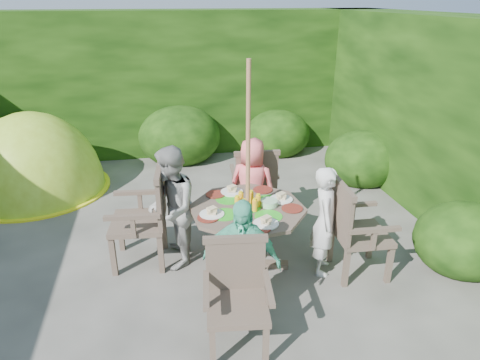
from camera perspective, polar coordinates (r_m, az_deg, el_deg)
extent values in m
plane|color=#44433D|center=(4.83, -12.19, -11.47)|extent=(60.00, 60.00, 0.00)
cube|color=black|center=(8.12, -13.02, 12.38)|extent=(9.00, 1.00, 2.50)
cylinder|color=#44372C|center=(4.59, 0.99, -7.85)|extent=(0.12, 0.12, 0.67)
cube|color=#44372C|center=(4.76, 0.97, -11.01)|extent=(0.88, 0.34, 0.06)
cube|color=#44372C|center=(4.76, 0.97, -11.01)|extent=(0.34, 0.88, 0.06)
cylinder|color=#44372C|center=(4.42, 1.02, -3.89)|extent=(1.52, 1.52, 0.04)
cylinder|color=green|center=(4.27, -2.06, -4.61)|extent=(0.28, 0.28, 0.00)
cylinder|color=green|center=(4.24, 3.81, -4.83)|extent=(0.28, 0.28, 0.00)
cylinder|color=green|center=(4.58, -1.54, -2.53)|extent=(0.28, 0.28, 0.00)
cylinder|color=green|center=(4.56, 3.91, -2.72)|extent=(0.28, 0.28, 0.00)
cylinder|color=green|center=(4.41, 1.03, -3.64)|extent=(0.28, 0.28, 0.00)
cylinder|color=white|center=(4.57, 5.49, -2.58)|extent=(0.25, 0.25, 0.01)
cylinder|color=white|center=(4.72, -1.09, -1.58)|extent=(0.25, 0.25, 0.01)
cylinder|color=white|center=(4.26, -3.77, -4.57)|extent=(0.25, 0.25, 0.01)
cylinder|color=white|center=(4.09, 3.48, -5.81)|extent=(0.25, 0.25, 0.01)
cylinder|color=red|center=(4.40, 6.96, -3.76)|extent=(0.22, 0.22, 0.01)
cylinder|color=red|center=(4.79, 3.06, -1.28)|extent=(0.22, 0.22, 0.01)
cylinder|color=red|center=(4.68, -3.26, -1.91)|extent=(0.22, 0.22, 0.01)
cylinder|color=red|center=(4.20, -4.25, -5.00)|extent=(0.22, 0.22, 0.01)
cylinder|color=red|center=(4.02, 2.62, -6.42)|extent=(0.22, 0.22, 0.01)
cylinder|color=green|center=(4.43, 3.89, -3.09)|extent=(0.18, 0.18, 0.06)
cylinder|color=#915E3A|center=(4.24, 1.06, 1.00)|extent=(0.05, 0.05, 2.20)
cube|color=#44372C|center=(4.62, 15.88, -7.01)|extent=(0.55, 0.57, 0.05)
cube|color=#44372C|center=(4.66, 19.29, -10.53)|extent=(0.06, 0.06, 0.44)
cube|color=#44372C|center=(5.00, 17.01, -7.72)|extent=(0.06, 0.06, 0.44)
cube|color=#44372C|center=(4.48, 13.95, -11.28)|extent=(0.06, 0.06, 0.44)
cube|color=#44372C|center=(4.84, 12.02, -8.29)|extent=(0.06, 0.06, 0.44)
cube|color=#44372C|center=(4.40, 13.28, -4.17)|extent=(0.07, 0.54, 0.52)
cube|color=#44372C|center=(4.31, 17.56, -6.39)|extent=(0.52, 0.08, 0.04)
cube|color=#44372C|center=(4.74, 14.90, -3.23)|extent=(0.52, 0.08, 0.04)
cube|color=#44372C|center=(4.73, -13.47, -5.54)|extent=(0.61, 0.63, 0.06)
cube|color=#44372C|center=(5.10, -15.62, -6.69)|extent=(0.06, 0.06, 0.47)
cube|color=#44372C|center=(4.69, -16.55, -9.67)|extent=(0.06, 0.06, 0.47)
cube|color=#44372C|center=(5.03, -10.10, -6.57)|extent=(0.06, 0.06, 0.47)
cube|color=#44372C|center=(4.62, -10.51, -9.59)|extent=(0.06, 0.06, 0.47)
cube|color=#44372C|center=(4.56, -10.50, -2.15)|extent=(0.10, 0.58, 0.56)
cube|color=#44372C|center=(4.89, -13.30, -1.63)|extent=(0.56, 0.11, 0.04)
cube|color=#44372C|center=(4.38, -14.20, -4.81)|extent=(0.56, 0.11, 0.04)
cube|color=#44372C|center=(5.59, 1.82, -0.75)|extent=(0.56, 0.54, 0.05)
cube|color=#44372C|center=(5.92, 3.59, -1.73)|extent=(0.05, 0.05, 0.42)
cube|color=#44372C|center=(5.86, -0.67, -1.95)|extent=(0.05, 0.05, 0.42)
cube|color=#44372C|center=(5.53, 4.42, -3.66)|extent=(0.05, 0.05, 0.42)
cube|color=#44372C|center=(5.46, -0.16, -3.92)|extent=(0.05, 0.05, 0.42)
cube|color=#44372C|center=(5.26, 2.26, 0.89)|extent=(0.52, 0.08, 0.50)
cube|color=#44372C|center=(5.56, 4.52, 1.29)|extent=(0.09, 0.51, 0.04)
cube|color=#44372C|center=(5.48, -0.86, 1.04)|extent=(0.09, 0.51, 0.04)
cube|color=#44372C|center=(3.59, -0.34, -16.65)|extent=(0.55, 0.53, 0.05)
cube|color=#44372C|center=(3.57, -3.66, -21.48)|extent=(0.05, 0.05, 0.40)
cube|color=#44372C|center=(3.59, 3.47, -21.13)|extent=(0.05, 0.05, 0.40)
cube|color=#44372C|center=(3.88, -3.76, -17.15)|extent=(0.05, 0.05, 0.40)
cube|color=#44372C|center=(3.90, 2.64, -16.87)|extent=(0.05, 0.05, 0.40)
cube|color=#44372C|center=(3.61, -0.60, -11.23)|extent=(0.49, 0.10, 0.47)
cube|color=#44372C|center=(3.47, -4.54, -14.39)|extent=(0.11, 0.48, 0.04)
cube|color=#44372C|center=(3.49, 3.81, -14.04)|extent=(0.11, 0.48, 0.04)
imported|color=silver|center=(4.49, 11.30, -5.38)|extent=(0.41, 0.50, 1.18)
imported|color=gray|center=(4.54, -9.12, -3.75)|extent=(0.56, 0.69, 1.33)
imported|color=#FE696D|center=(5.18, 1.62, -0.80)|extent=(0.69, 0.61, 1.19)
imported|color=#55C7A1|center=(3.78, 0.18, -10.78)|extent=(0.75, 0.54, 1.19)
ellipsoid|color=#99BB24|center=(7.18, -25.24, -1.23)|extent=(2.52, 2.52, 2.40)
ellipsoid|color=black|center=(6.56, -24.45, -3.34)|extent=(0.75, 0.56, 0.82)
cylinder|color=yellow|center=(7.17, -25.26, -1.13)|extent=(2.10, 2.10, 0.03)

